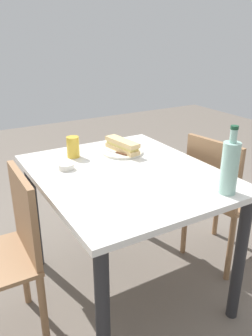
% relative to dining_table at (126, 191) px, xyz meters
% --- Properties ---
extents(ground_plane, '(8.00, 8.00, 0.00)m').
position_rel_dining_table_xyz_m(ground_plane, '(0.00, 0.00, -0.64)').
color(ground_plane, '#6B6056').
extents(dining_table, '(1.08, 0.90, 0.76)m').
position_rel_dining_table_xyz_m(dining_table, '(0.00, 0.00, 0.00)').
color(dining_table, silver).
rests_on(dining_table, ground).
extents(chair_far, '(0.40, 0.40, 0.86)m').
position_rel_dining_table_xyz_m(chair_far, '(-0.00, 0.64, -0.15)').
color(chair_far, '#936B47').
rests_on(chair_far, ground).
extents(chair_near, '(0.46, 0.46, 0.86)m').
position_rel_dining_table_xyz_m(chair_near, '(-0.06, -0.64, -0.15)').
color(chair_near, '#936B47').
rests_on(chair_near, ground).
extents(plate_near, '(0.25, 0.25, 0.01)m').
position_rel_dining_table_xyz_m(plate_near, '(0.26, -0.13, 0.12)').
color(plate_near, silver).
rests_on(plate_near, dining_table).
extents(baguette_sandwich_near, '(0.26, 0.11, 0.07)m').
position_rel_dining_table_xyz_m(baguette_sandwich_near, '(0.26, -0.13, 0.16)').
color(baguette_sandwich_near, '#DBB77A').
rests_on(baguette_sandwich_near, plate_near).
extents(knife_near, '(0.17, 0.07, 0.01)m').
position_rel_dining_table_xyz_m(knife_near, '(0.24, -0.08, 0.13)').
color(knife_near, silver).
rests_on(knife_near, plate_near).
extents(water_bottle, '(0.08, 0.08, 0.31)m').
position_rel_dining_table_xyz_m(water_bottle, '(-0.45, -0.27, 0.24)').
color(water_bottle, '#99C6B7').
rests_on(water_bottle, dining_table).
extents(beer_glass, '(0.07, 0.07, 0.12)m').
position_rel_dining_table_xyz_m(beer_glass, '(0.35, 0.15, 0.18)').
color(beer_glass, gold).
rests_on(beer_glass, dining_table).
extents(olive_bowl, '(0.08, 0.08, 0.03)m').
position_rel_dining_table_xyz_m(olive_bowl, '(0.19, 0.26, 0.13)').
color(olive_bowl, silver).
rests_on(olive_bowl, dining_table).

